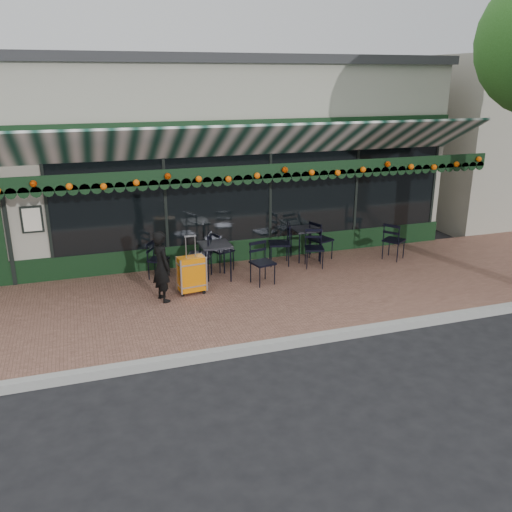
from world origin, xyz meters
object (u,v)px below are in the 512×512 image
object	(u,v)px
woman	(162,266)
chair_a_front	(314,249)
chair_a_left	(279,244)
chair_solo	(158,260)
chair_b_front	(263,263)
cafe_table_a	(306,231)
suitcase	(192,274)
cafe_table_b	(215,247)
chair_b_left	(200,256)
chair_a_right	(321,240)
chair_b_right	(222,250)
chair_a_extra	(394,241)

from	to	relation	value
woman	chair_a_front	bearing A→B (deg)	-93.45
chair_a_left	chair_solo	size ratio (longest dim) A/B	1.22
woman	chair_solo	size ratio (longest dim) A/B	1.73
chair_b_front	chair_a_front	bearing A→B (deg)	10.07
chair_b_front	chair_solo	world-z (taller)	chair_b_front
woman	cafe_table_a	bearing A→B (deg)	-85.14
suitcase	chair_a_left	xyz separation A→B (m)	(2.25, 1.10, 0.09)
chair_a_left	chair_b_front	distance (m)	1.28
woman	chair_solo	bearing A→B (deg)	-22.22
cafe_table_b	chair_solo	size ratio (longest dim) A/B	0.98
chair_b_left	chair_solo	bearing A→B (deg)	-87.10
chair_solo	chair_a_front	bearing A→B (deg)	-65.85
chair_b_left	chair_solo	distance (m)	0.89
suitcase	chair_a_right	distance (m)	3.53
woman	chair_a_right	distance (m)	4.16
chair_a_left	chair_b_front	xyz separation A→B (m)	(-0.75, -1.03, -0.04)
chair_a_front	chair_b_front	size ratio (longest dim) A/B	0.97
chair_solo	suitcase	bearing A→B (deg)	-125.05
chair_a_right	chair_b_right	size ratio (longest dim) A/B	1.04
chair_a_right	chair_a_front	distance (m)	0.63
suitcase	chair_b_front	world-z (taller)	suitcase
chair_b_right	suitcase	bearing A→B (deg)	122.73
cafe_table_b	chair_a_extra	size ratio (longest dim) A/B	0.88
chair_a_extra	chair_b_right	size ratio (longest dim) A/B	1.01
cafe_table_a	chair_a_front	world-z (taller)	chair_a_front
chair_a_left	chair_a_right	size ratio (longest dim) A/B	1.06
chair_a_extra	chair_b_front	world-z (taller)	chair_a_extra
cafe_table_b	chair_a_right	size ratio (longest dim) A/B	0.85
chair_b_left	chair_b_right	xyz separation A→B (m)	(0.59, 0.39, -0.06)
chair_a_left	chair_a_right	xyz separation A→B (m)	(1.07, 0.08, -0.03)
chair_solo	chair_a_right	bearing A→B (deg)	-57.80
chair_a_front	chair_solo	size ratio (longest dim) A/B	1.07
cafe_table_a	chair_solo	distance (m)	3.46
cafe_table_a	chair_a_left	size ratio (longest dim) A/B	0.77
chair_a_left	woman	bearing A→B (deg)	-50.49
chair_a_extra	chair_solo	bearing A→B (deg)	50.41
cafe_table_a	chair_a_extra	bearing A→B (deg)	-18.24
chair_a_right	chair_b_front	world-z (taller)	chair_a_right
cafe_table_a	chair_a_extra	distance (m)	2.08
woman	chair_b_left	size ratio (longest dim) A/B	1.37
chair_b_front	chair_b_left	bearing A→B (deg)	134.85
chair_b_left	chair_b_right	size ratio (longest dim) A/B	1.14
chair_b_right	chair_solo	xyz separation A→B (m)	(-1.42, -0.10, -0.04)
woman	chair_a_left	xyz separation A→B (m)	(2.85, 1.27, -0.20)
suitcase	cafe_table_b	world-z (taller)	suitcase
chair_a_right	chair_b_front	size ratio (longest dim) A/B	1.04
woman	chair_b_front	xyz separation A→B (m)	(2.09, 0.24, -0.25)
chair_a_right	chair_b_left	size ratio (longest dim) A/B	0.91
cafe_table_b	chair_a_right	xyz separation A→B (m)	(2.69, 0.55, -0.24)
suitcase	cafe_table_a	xyz separation A→B (m)	(2.96, 1.27, 0.27)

